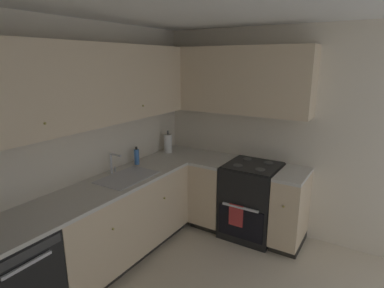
{
  "coord_description": "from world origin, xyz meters",
  "views": [
    {
      "loc": [
        -1.76,
        -0.79,
        2.09
      ],
      "look_at": [
        1.01,
        0.92,
        1.23
      ],
      "focal_mm": 29.54,
      "sensor_mm": 36.0,
      "label": 1
    }
  ],
  "objects_px": {
    "oven_range": "(251,200)",
    "soap_bottle": "(137,157)",
    "dishwasher": "(8,286)",
    "paper_towel_roll": "(168,143)"
  },
  "relations": [
    {
      "from": "soap_bottle",
      "to": "paper_towel_roll",
      "type": "distance_m",
      "value": 0.61
    },
    {
      "from": "oven_range",
      "to": "soap_bottle",
      "type": "relative_size",
      "value": 4.89
    },
    {
      "from": "soap_bottle",
      "to": "paper_towel_roll",
      "type": "xyz_separation_m",
      "value": [
        0.61,
        -0.02,
        0.03
      ]
    },
    {
      "from": "dishwasher",
      "to": "oven_range",
      "type": "distance_m",
      "value": 2.6
    },
    {
      "from": "oven_range",
      "to": "paper_towel_roll",
      "type": "bearing_deg",
      "value": 94.09
    },
    {
      "from": "oven_range",
      "to": "soap_bottle",
      "type": "bearing_deg",
      "value": 119.91
    },
    {
      "from": "dishwasher",
      "to": "paper_towel_roll",
      "type": "distance_m",
      "value": 2.38
    },
    {
      "from": "oven_range",
      "to": "soap_bottle",
      "type": "distance_m",
      "value": 1.48
    },
    {
      "from": "dishwasher",
      "to": "soap_bottle",
      "type": "relative_size",
      "value": 4.02
    },
    {
      "from": "paper_towel_roll",
      "to": "soap_bottle",
      "type": "bearing_deg",
      "value": 178.11
    }
  ]
}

